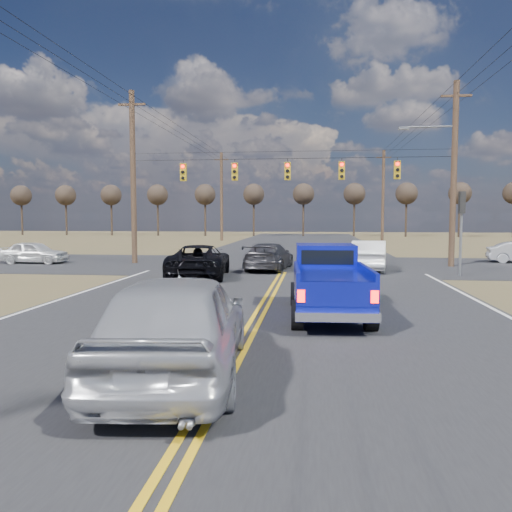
# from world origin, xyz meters

# --- Properties ---
(ground) EXTENTS (160.00, 160.00, 0.00)m
(ground) POSITION_xyz_m (0.00, 0.00, 0.00)
(ground) COLOR brown
(ground) RESTS_ON ground
(road_main) EXTENTS (14.00, 120.00, 0.02)m
(road_main) POSITION_xyz_m (0.00, 10.00, 0.00)
(road_main) COLOR #28282B
(road_main) RESTS_ON ground
(road_cross) EXTENTS (120.00, 12.00, 0.02)m
(road_cross) POSITION_xyz_m (0.00, 18.00, 0.00)
(road_cross) COLOR #28282B
(road_cross) RESTS_ON ground
(signal_gantry) EXTENTS (19.60, 4.83, 10.00)m
(signal_gantry) POSITION_xyz_m (0.50, 17.79, 5.06)
(signal_gantry) COLOR #473323
(signal_gantry) RESTS_ON ground
(utility_poles) EXTENTS (19.60, 58.32, 10.00)m
(utility_poles) POSITION_xyz_m (0.00, 17.00, 5.23)
(utility_poles) COLOR #473323
(utility_poles) RESTS_ON ground
(treeline) EXTENTS (87.00, 117.80, 7.40)m
(treeline) POSITION_xyz_m (0.00, 26.96, 5.70)
(treeline) COLOR #33261C
(treeline) RESTS_ON ground
(pickup_truck) EXTENTS (2.26, 5.23, 1.93)m
(pickup_truck) POSITION_xyz_m (1.91, 3.58, 0.94)
(pickup_truck) COLOR black
(pickup_truck) RESTS_ON ground
(silver_suv) EXTENTS (2.75, 5.66, 1.86)m
(silver_suv) POSITION_xyz_m (-0.80, -2.10, 0.93)
(silver_suv) COLOR #A9ABB1
(silver_suv) RESTS_ON ground
(black_suv) EXTENTS (2.97, 5.56, 1.49)m
(black_suv) POSITION_xyz_m (-3.68, 11.89, 0.74)
(black_suv) COLOR black
(black_suv) RESTS_ON ground
(white_car_queue) EXTENTS (2.30, 4.88, 1.55)m
(white_car_queue) POSITION_xyz_m (4.30, 15.50, 0.77)
(white_car_queue) COLOR white
(white_car_queue) RESTS_ON ground
(dgrey_car_queue) EXTENTS (2.48, 5.01, 1.40)m
(dgrey_car_queue) POSITION_xyz_m (-0.80, 15.28, 0.70)
(dgrey_car_queue) COLOR #343439
(dgrey_car_queue) RESTS_ON ground
(cross_car_west) EXTENTS (1.58, 3.88, 1.32)m
(cross_car_west) POSITION_xyz_m (-14.84, 17.23, 0.66)
(cross_car_west) COLOR silver
(cross_car_west) RESTS_ON ground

